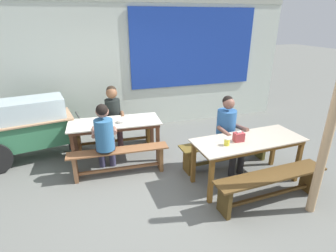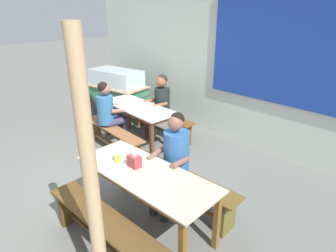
# 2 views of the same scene
# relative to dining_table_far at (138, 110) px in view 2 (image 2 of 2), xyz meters

# --- Properties ---
(ground_plane) EXTENTS (40.00, 40.00, 0.00)m
(ground_plane) POSITION_rel_dining_table_far_xyz_m (0.61, -1.23, -0.66)
(ground_plane) COLOR slate
(backdrop_wall) EXTENTS (7.57, 0.23, 2.97)m
(backdrop_wall) POSITION_rel_dining_table_far_xyz_m (0.69, 1.55, 0.89)
(backdrop_wall) COLOR silver
(backdrop_wall) RESTS_ON ground_plane
(dining_table_far) EXTENTS (1.64, 0.72, 0.74)m
(dining_table_far) POSITION_rel_dining_table_far_xyz_m (0.00, 0.00, 0.00)
(dining_table_far) COLOR silver
(dining_table_far) RESTS_ON ground_plane
(dining_table_near) EXTENTS (1.76, 0.77, 0.74)m
(dining_table_near) POSITION_rel_dining_table_far_xyz_m (1.86, -1.37, 0.00)
(dining_table_near) COLOR #BDAF9A
(dining_table_near) RESTS_ON ground_plane
(bench_far_back) EXTENTS (1.64, 0.34, 0.46)m
(bench_far_back) POSITION_rel_dining_table_far_xyz_m (0.02, 0.57, -0.36)
(bench_far_back) COLOR brown
(bench_far_back) RESTS_ON ground_plane
(bench_far_front) EXTENTS (1.65, 0.32, 0.46)m
(bench_far_front) POSITION_rel_dining_table_far_xyz_m (-0.02, -0.57, -0.36)
(bench_far_front) COLOR brown
(bench_far_front) RESTS_ON ground_plane
(bench_near_back) EXTENTS (1.74, 0.40, 0.46)m
(bench_near_back) POSITION_rel_dining_table_far_xyz_m (1.83, -0.80, -0.35)
(bench_near_back) COLOR brown
(bench_near_back) RESTS_ON ground_plane
(bench_near_front) EXTENTS (1.71, 0.41, 0.46)m
(bench_near_front) POSITION_rel_dining_table_far_xyz_m (1.89, -1.94, -0.34)
(bench_near_front) COLOR #52391A
(bench_near_front) RESTS_ON ground_plane
(food_cart) EXTENTS (1.89, 1.06, 1.13)m
(food_cart) POSITION_rel_dining_table_far_xyz_m (-1.48, 0.51, 0.01)
(food_cart) COLOR #35774F
(food_cart) RESTS_ON ground_plane
(person_left_back_turned) EXTENTS (0.43, 0.55, 1.26)m
(person_left_back_turned) POSITION_rel_dining_table_far_xyz_m (-0.22, -0.48, 0.05)
(person_left_back_turned) COLOR #353350
(person_left_back_turned) RESTS_ON ground_plane
(person_right_near_table) EXTENTS (0.47, 0.58, 1.28)m
(person_right_near_table) POSITION_rel_dining_table_far_xyz_m (1.79, -0.88, 0.06)
(person_right_near_table) COLOR #252426
(person_right_near_table) RESTS_ON ground_plane
(person_center_facing) EXTENTS (0.43, 0.52, 1.26)m
(person_center_facing) POSITION_rel_dining_table_far_xyz_m (0.03, 0.50, 0.06)
(person_center_facing) COLOR #4A3135
(person_center_facing) RESTS_ON ground_plane
(tissue_box) EXTENTS (0.15, 0.10, 0.16)m
(tissue_box) POSITION_rel_dining_table_far_xyz_m (1.68, -1.37, 0.15)
(tissue_box) COLOR #A03539
(tissue_box) RESTS_ON dining_table_near
(condiment_jar) EXTENTS (0.08, 0.08, 0.11)m
(condiment_jar) POSITION_rel_dining_table_far_xyz_m (1.44, -1.44, 0.13)
(condiment_jar) COLOR yellow
(condiment_jar) RESTS_ON dining_table_near
(soup_bowl) EXTENTS (0.17, 0.17, 0.05)m
(soup_bowl) POSITION_rel_dining_table_far_xyz_m (0.12, -0.09, 0.11)
(soup_bowl) COLOR silver
(soup_bowl) RESTS_ON dining_table_far
(wooden_support_post) EXTENTS (0.11, 0.11, 2.36)m
(wooden_support_post) POSITION_rel_dining_table_far_xyz_m (2.35, -2.26, 0.51)
(wooden_support_post) COLOR tan
(wooden_support_post) RESTS_ON ground_plane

